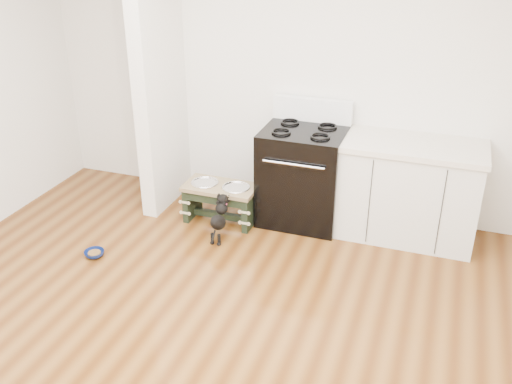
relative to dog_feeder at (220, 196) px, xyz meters
name	(u,v)px	position (x,y,z in m)	size (l,w,h in m)	color
ground	(181,357)	(0.48, -1.85, -0.27)	(5.00, 5.00, 0.00)	#4C270D
room_shell	(164,132)	(0.48, -1.85, 1.35)	(5.00, 5.00, 5.00)	silver
partition_wall	(159,72)	(-0.70, 0.25, 1.08)	(0.15, 0.80, 2.70)	silver
oven_range	(303,174)	(0.73, 0.31, 0.21)	(0.76, 0.69, 1.14)	black
cabinet_run	(409,191)	(1.71, 0.32, 0.18)	(1.24, 0.64, 0.91)	silver
dog_feeder	(220,196)	(0.00, 0.00, 0.00)	(0.69, 0.37, 0.39)	black
puppy	(219,217)	(0.12, -0.32, -0.04)	(0.12, 0.36, 0.42)	black
floor_bowl	(94,254)	(-0.80, -0.96, -0.24)	(0.23, 0.23, 0.05)	#0B1951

